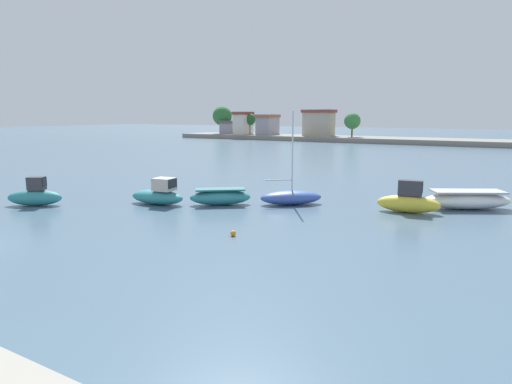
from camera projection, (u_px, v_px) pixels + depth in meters
name	position (u px, v px, depth m)	size (l,w,h in m)	color
moored_boat_1	(35.00, 196.00, 29.11)	(3.59, 2.79, 1.89)	teal
moored_boat_2	(159.00, 195.00, 29.53)	(4.02, 1.96, 1.78)	teal
moored_boat_3	(220.00, 197.00, 29.38)	(3.98, 3.49, 1.09)	teal
moored_boat_4	(291.00, 197.00, 29.50)	(4.15, 3.79, 6.10)	#3856A8
moored_boat_5	(409.00, 201.00, 27.02)	(3.80, 1.60, 1.98)	yellow
moored_boat_6	(467.00, 200.00, 28.15)	(5.66, 4.31, 1.16)	white
mooring_buoy_0	(233.00, 233.00, 21.86)	(0.28, 0.28, 0.28)	orange
distant_shoreline	(378.00, 133.00, 96.11)	(110.32, 11.40, 8.12)	gray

